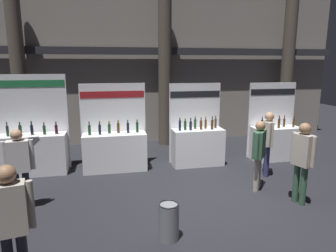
{
  "coord_description": "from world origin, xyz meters",
  "views": [
    {
      "loc": [
        -1.98,
        -5.59,
        2.79
      ],
      "look_at": [
        -0.51,
        1.56,
        1.27
      ],
      "focal_mm": 32.05,
      "sensor_mm": 36.0,
      "label": 1
    }
  ],
  "objects_px": {
    "visitor_3": "(268,139)",
    "visitor_7": "(19,163)",
    "visitor_4": "(302,157)",
    "visitor_0": "(259,150)",
    "exhibitor_booth_2": "(197,143)",
    "visitor_5": "(11,219)",
    "exhibitor_booth_3": "(275,140)",
    "exhibitor_booth_1": "(115,148)",
    "trash_bin": "(169,221)",
    "exhibitor_booth_0": "(29,150)"
  },
  "relations": [
    {
      "from": "trash_bin",
      "to": "exhibitor_booth_3",
      "type": "bearing_deg",
      "value": 41.46
    },
    {
      "from": "visitor_0",
      "to": "visitor_3",
      "type": "xyz_separation_m",
      "value": [
        0.67,
        0.78,
        0.03
      ]
    },
    {
      "from": "exhibitor_booth_2",
      "to": "exhibitor_booth_3",
      "type": "xyz_separation_m",
      "value": [
        2.4,
        -0.0,
        -0.02
      ]
    },
    {
      "from": "exhibitor_booth_3",
      "to": "exhibitor_booth_0",
      "type": "bearing_deg",
      "value": 178.63
    },
    {
      "from": "exhibitor_booth_1",
      "to": "exhibitor_booth_2",
      "type": "xyz_separation_m",
      "value": [
        2.28,
        -0.02,
        0.01
      ]
    },
    {
      "from": "visitor_4",
      "to": "visitor_5",
      "type": "bearing_deg",
      "value": 89.32
    },
    {
      "from": "visitor_3",
      "to": "trash_bin",
      "type": "bearing_deg",
      "value": -26.65
    },
    {
      "from": "exhibitor_booth_1",
      "to": "visitor_0",
      "type": "xyz_separation_m",
      "value": [
        3.07,
        -2.02,
        0.34
      ]
    },
    {
      "from": "exhibitor_booth_3",
      "to": "visitor_4",
      "type": "distance_m",
      "value": 3.01
    },
    {
      "from": "exhibitor_booth_0",
      "to": "visitor_0",
      "type": "distance_m",
      "value": 5.67
    },
    {
      "from": "visitor_0",
      "to": "visitor_4",
      "type": "height_order",
      "value": "visitor_4"
    },
    {
      "from": "trash_bin",
      "to": "visitor_4",
      "type": "relative_size",
      "value": 0.37
    },
    {
      "from": "visitor_0",
      "to": "exhibitor_booth_1",
      "type": "bearing_deg",
      "value": 96.6
    },
    {
      "from": "exhibitor_booth_3",
      "to": "visitor_0",
      "type": "relative_size",
      "value": 1.42
    },
    {
      "from": "visitor_5",
      "to": "trash_bin",
      "type": "bearing_deg",
      "value": 8.75
    },
    {
      "from": "visitor_3",
      "to": "visitor_7",
      "type": "distance_m",
      "value": 5.63
    },
    {
      "from": "visitor_5",
      "to": "visitor_7",
      "type": "height_order",
      "value": "visitor_5"
    },
    {
      "from": "exhibitor_booth_0",
      "to": "visitor_0",
      "type": "height_order",
      "value": "exhibitor_booth_0"
    },
    {
      "from": "exhibitor_booth_1",
      "to": "exhibitor_booth_3",
      "type": "height_order",
      "value": "exhibitor_booth_1"
    },
    {
      "from": "visitor_4",
      "to": "visitor_0",
      "type": "bearing_deg",
      "value": 16.26
    },
    {
      "from": "exhibitor_booth_3",
      "to": "visitor_7",
      "type": "height_order",
      "value": "exhibitor_booth_3"
    },
    {
      "from": "exhibitor_booth_1",
      "to": "exhibitor_booth_3",
      "type": "distance_m",
      "value": 4.68
    },
    {
      "from": "visitor_3",
      "to": "visitor_4",
      "type": "bearing_deg",
      "value": 20.7
    },
    {
      "from": "visitor_7",
      "to": "visitor_4",
      "type": "bearing_deg",
      "value": 163.56
    },
    {
      "from": "exhibitor_booth_2",
      "to": "visitor_3",
      "type": "bearing_deg",
      "value": -39.84
    },
    {
      "from": "visitor_4",
      "to": "visitor_7",
      "type": "height_order",
      "value": "visitor_4"
    },
    {
      "from": "visitor_3",
      "to": "visitor_4",
      "type": "height_order",
      "value": "visitor_4"
    },
    {
      "from": "visitor_4",
      "to": "visitor_5",
      "type": "xyz_separation_m",
      "value": [
        -4.92,
        -1.46,
        0.0
      ]
    },
    {
      "from": "exhibitor_booth_0",
      "to": "exhibitor_booth_1",
      "type": "distance_m",
      "value": 2.17
    },
    {
      "from": "exhibitor_booth_2",
      "to": "visitor_0",
      "type": "height_order",
      "value": "exhibitor_booth_2"
    },
    {
      "from": "exhibitor_booth_0",
      "to": "visitor_3",
      "type": "distance_m",
      "value": 6.08
    },
    {
      "from": "exhibitor_booth_2",
      "to": "visitor_7",
      "type": "xyz_separation_m",
      "value": [
        -4.12,
        -1.92,
        0.34
      ]
    },
    {
      "from": "exhibitor_booth_0",
      "to": "visitor_7",
      "type": "xyz_separation_m",
      "value": [
        0.33,
        -2.08,
        0.31
      ]
    },
    {
      "from": "exhibitor_booth_0",
      "to": "trash_bin",
      "type": "height_order",
      "value": "exhibitor_booth_0"
    },
    {
      "from": "trash_bin",
      "to": "visitor_3",
      "type": "height_order",
      "value": "visitor_3"
    },
    {
      "from": "exhibitor_booth_0",
      "to": "visitor_0",
      "type": "relative_size",
      "value": 1.6
    },
    {
      "from": "visitor_4",
      "to": "visitor_5",
      "type": "relative_size",
      "value": 1.01
    },
    {
      "from": "exhibitor_booth_2",
      "to": "visitor_5",
      "type": "height_order",
      "value": "exhibitor_booth_2"
    },
    {
      "from": "visitor_0",
      "to": "visitor_7",
      "type": "bearing_deg",
      "value": 129.06
    },
    {
      "from": "exhibitor_booth_0",
      "to": "visitor_4",
      "type": "relative_size",
      "value": 1.52
    },
    {
      "from": "exhibitor_booth_2",
      "to": "visitor_5",
      "type": "xyz_separation_m",
      "value": [
        -3.62,
        -4.24,
        0.38
      ]
    },
    {
      "from": "visitor_5",
      "to": "visitor_3",
      "type": "bearing_deg",
      "value": 19.74
    },
    {
      "from": "visitor_3",
      "to": "visitor_7",
      "type": "xyz_separation_m",
      "value": [
        -5.58,
        -0.71,
        -0.02
      ]
    },
    {
      "from": "visitor_0",
      "to": "visitor_5",
      "type": "height_order",
      "value": "visitor_5"
    },
    {
      "from": "visitor_3",
      "to": "exhibitor_booth_2",
      "type": "bearing_deg",
      "value": -103.65
    },
    {
      "from": "exhibitor_booth_3",
      "to": "visitor_4",
      "type": "xyz_separation_m",
      "value": [
        -1.09,
        -2.77,
        0.4
      ]
    },
    {
      "from": "visitor_3",
      "to": "exhibitor_booth_3",
      "type": "bearing_deg",
      "value": 168.25
    },
    {
      "from": "trash_bin",
      "to": "visitor_5",
      "type": "relative_size",
      "value": 0.37
    },
    {
      "from": "visitor_3",
      "to": "visitor_7",
      "type": "relative_size",
      "value": 1.02
    },
    {
      "from": "exhibitor_booth_0",
      "to": "visitor_5",
      "type": "relative_size",
      "value": 1.53
    }
  ]
}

